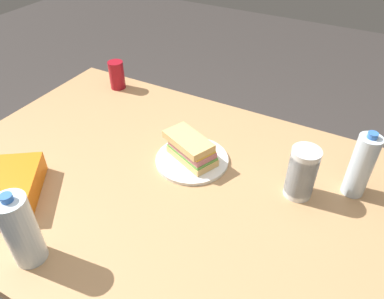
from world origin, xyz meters
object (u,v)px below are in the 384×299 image
soda_can_red (117,75)px  water_bottle_spare (21,230)px  dining_table (163,200)px  chip_bag (12,187)px  paper_plate (192,160)px  water_bottle_tall (361,166)px  sandwich (191,148)px  plastic_cup_stack (302,173)px

soda_can_red → water_bottle_spare: bearing=113.5°
dining_table → chip_bag: size_ratio=6.36×
soda_can_red → chip_bag: 0.70m
paper_plate → chip_bag: chip_bag is taller
water_bottle_tall → water_bottle_spare: (0.68, 0.64, 0.00)m
paper_plate → sandwich: sandwich is taller
dining_table → sandwich: (-0.04, -0.12, 0.15)m
dining_table → sandwich: sandwich is taller
paper_plate → sandwich: size_ratio=1.19×
paper_plate → soda_can_red: 0.61m
paper_plate → soda_can_red: soda_can_red is taller
soda_can_red → plastic_cup_stack: plastic_cup_stack is taller
water_bottle_tall → chip_bag: bearing=29.5°
dining_table → paper_plate: 0.17m
sandwich → chip_bag: bearing=45.4°
chip_bag → paper_plate: bearing=99.9°
water_bottle_tall → plastic_cup_stack: (0.15, 0.09, -0.02)m
chip_bag → water_bottle_tall: (-0.89, -0.51, 0.07)m
chip_bag → water_bottle_spare: water_bottle_spare is taller
dining_table → sandwich: size_ratio=7.13×
soda_can_red → chip_bag: (-0.14, 0.69, -0.03)m
sandwich → soda_can_red: soda_can_red is taller
sandwich → soda_can_red: (0.53, -0.29, 0.01)m
water_bottle_tall → water_bottle_spare: bearing=43.3°
water_bottle_tall → soda_can_red: bearing=-10.0°
water_bottle_spare → plastic_cup_stack: bearing=-134.1°
water_bottle_tall → plastic_cup_stack: bearing=31.5°
paper_plate → water_bottle_tall: (-0.50, -0.11, 0.10)m
dining_table → water_bottle_tall: water_bottle_tall is taller
chip_bag → plastic_cup_stack: 0.86m
water_bottle_spare → paper_plate: bearing=-108.6°
paper_plate → plastic_cup_stack: plastic_cup_stack is taller
dining_table → paper_plate: size_ratio=5.97×
dining_table → water_bottle_tall: (-0.54, -0.23, 0.20)m
soda_can_red → water_bottle_tall: 1.05m
chip_bag → water_bottle_tall: bearing=84.3°
paper_plate → chip_bag: size_ratio=1.07×
sandwich → chip_bag: sandwich is taller
sandwich → water_bottle_spare: size_ratio=0.93×
dining_table → chip_bag: chip_bag is taller
dining_table → water_bottle_spare: 0.47m
water_bottle_tall → water_bottle_spare: size_ratio=0.99×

